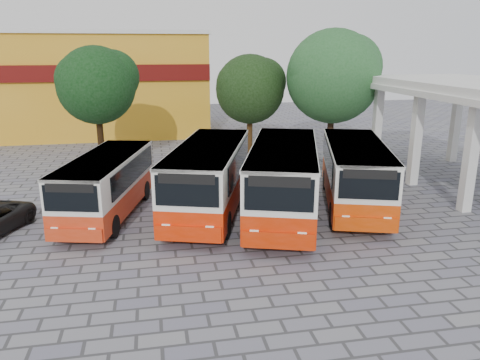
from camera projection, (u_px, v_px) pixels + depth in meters
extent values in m
plane|color=slate|center=(308.00, 240.00, 17.65)|extent=(90.00, 90.00, 0.00)
cube|color=silver|center=(377.00, 125.00, 28.32)|extent=(0.45, 0.45, 5.00)
cube|color=silver|center=(456.00, 122.00, 29.27)|extent=(0.45, 0.45, 5.00)
cube|color=orange|center=(84.00, 85.00, 39.15)|extent=(20.00, 10.00, 8.00)
cube|color=#590C0A|center=(73.00, 73.00, 34.01)|extent=(20.00, 0.20, 1.20)
cube|color=silver|center=(79.00, 33.00, 38.02)|extent=(20.40, 10.40, 0.30)
cube|color=red|center=(108.00, 198.00, 19.96)|extent=(3.88, 7.52, 0.95)
cube|color=silver|center=(106.00, 172.00, 19.65)|extent=(3.88, 7.52, 1.33)
cube|color=silver|center=(105.00, 158.00, 19.48)|extent=(3.92, 7.53, 0.11)
cube|color=black|center=(78.00, 173.00, 19.45)|extent=(1.52, 5.78, 0.95)
cube|color=black|center=(133.00, 171.00, 19.84)|extent=(1.52, 5.78, 0.95)
cube|color=black|center=(97.00, 198.00, 16.22)|extent=(1.89, 0.53, 0.95)
cube|color=black|center=(96.00, 188.00, 16.12)|extent=(1.67, 0.48, 0.31)
cylinder|color=black|center=(77.00, 227.00, 17.67)|extent=(0.25, 0.90, 0.90)
cylinder|color=black|center=(130.00, 224.00, 18.02)|extent=(0.25, 0.90, 0.90)
cylinder|color=black|center=(91.00, 191.00, 22.10)|extent=(0.25, 0.90, 0.90)
cylinder|color=black|center=(133.00, 189.00, 22.45)|extent=(0.25, 0.90, 0.90)
cube|color=red|center=(209.00, 192.00, 20.33)|extent=(4.88, 8.67, 1.09)
cube|color=silver|center=(209.00, 163.00, 19.97)|extent=(4.88, 8.67, 1.53)
cube|color=silver|center=(209.00, 147.00, 19.78)|extent=(4.92, 8.69, 0.12)
cube|color=black|center=(179.00, 164.00, 19.74)|extent=(2.11, 6.55, 1.09)
cube|color=black|center=(238.00, 161.00, 20.20)|extent=(2.11, 6.55, 1.09)
cube|color=black|center=(224.00, 191.00, 16.02)|extent=(2.14, 0.72, 1.09)
cube|color=black|center=(224.00, 179.00, 15.91)|extent=(1.90, 0.65, 0.35)
cylinder|color=black|center=(189.00, 225.00, 17.69)|extent=(0.29, 1.04, 1.04)
cylinder|color=black|center=(247.00, 221.00, 18.09)|extent=(0.29, 1.04, 1.04)
cylinder|color=black|center=(180.00, 186.00, 22.79)|extent=(0.29, 1.04, 1.04)
cylinder|color=black|center=(225.00, 183.00, 23.20)|extent=(0.29, 1.04, 1.04)
cube|color=#C32300|center=(283.00, 195.00, 19.83)|extent=(5.10, 8.94, 1.12)
cube|color=silver|center=(284.00, 164.00, 19.46)|extent=(5.10, 8.94, 1.57)
cube|color=silver|center=(284.00, 147.00, 19.26)|extent=(5.15, 8.96, 0.13)
cube|color=black|center=(253.00, 165.00, 19.22)|extent=(2.24, 6.74, 1.12)
cube|color=black|center=(314.00, 163.00, 19.69)|extent=(2.24, 6.74, 1.12)
cube|color=black|center=(320.00, 195.00, 15.39)|extent=(2.21, 0.76, 1.12)
cube|color=black|center=(320.00, 181.00, 15.27)|extent=(1.95, 0.69, 0.36)
cylinder|color=black|center=(273.00, 231.00, 17.10)|extent=(0.30, 1.07, 1.07)
cylinder|color=black|center=(333.00, 226.00, 17.52)|extent=(0.30, 1.07, 1.07)
cylinder|color=black|center=(243.00, 188.00, 22.37)|extent=(0.30, 1.07, 1.07)
cylinder|color=black|center=(290.00, 185.00, 22.79)|extent=(0.30, 1.07, 1.07)
cube|color=#C83600|center=(354.00, 188.00, 21.13)|extent=(4.73, 8.37, 1.05)
cube|color=silver|center=(356.00, 160.00, 20.78)|extent=(4.73, 8.37, 1.47)
cube|color=silver|center=(357.00, 145.00, 20.60)|extent=(4.78, 8.38, 0.12)
cube|color=black|center=(330.00, 161.00, 20.56)|extent=(2.06, 6.31, 1.05)
cube|color=black|center=(381.00, 159.00, 21.00)|extent=(2.06, 6.31, 1.05)
cube|color=black|center=(403.00, 185.00, 16.97)|extent=(2.07, 0.70, 1.05)
cube|color=black|center=(404.00, 174.00, 16.86)|extent=(1.83, 0.64, 0.34)
cylinder|color=black|center=(355.00, 217.00, 18.58)|extent=(0.28, 1.00, 1.00)
cylinder|color=black|center=(405.00, 214.00, 18.97)|extent=(0.28, 1.00, 1.00)
cylinder|color=black|center=(312.00, 182.00, 23.50)|extent=(0.28, 1.00, 1.00)
cylinder|color=black|center=(352.00, 180.00, 23.90)|extent=(0.28, 1.00, 1.00)
cylinder|color=black|center=(101.00, 140.00, 27.74)|extent=(0.38, 0.38, 3.45)
sphere|color=black|center=(96.00, 85.00, 26.87)|extent=(4.48, 4.48, 4.48)
sphere|color=black|center=(112.00, 77.00, 27.19)|extent=(3.13, 3.13, 3.13)
sphere|color=black|center=(81.00, 80.00, 26.45)|extent=(2.91, 2.91, 2.91)
cylinder|color=#492E13|center=(250.00, 131.00, 31.66)|extent=(0.37, 0.37, 3.14)
sphere|color=black|center=(250.00, 89.00, 30.90)|extent=(4.55, 4.55, 4.55)
sphere|color=black|center=(262.00, 82.00, 31.22)|extent=(3.18, 3.18, 3.18)
sphere|color=black|center=(239.00, 84.00, 30.47)|extent=(2.96, 2.96, 2.96)
cylinder|color=#362417|center=(330.00, 129.00, 30.28)|extent=(0.40, 0.40, 3.85)
sphere|color=#1E5021|center=(333.00, 76.00, 29.37)|extent=(5.88, 5.88, 5.88)
sphere|color=#1E5021|center=(349.00, 66.00, 29.71)|extent=(4.12, 4.12, 4.12)
sphere|color=#1E5021|center=(319.00, 69.00, 28.88)|extent=(3.82, 3.82, 3.82)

